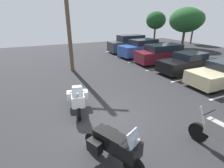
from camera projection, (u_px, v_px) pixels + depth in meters
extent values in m
cube|color=#262628|center=(108.00, 121.00, 6.99)|extent=(44.00, 44.00, 0.10)
cylinder|color=black|center=(79.00, 113.00, 6.90)|extent=(0.64, 0.24, 0.63)
cylinder|color=black|center=(78.00, 97.00, 8.30)|extent=(0.64, 0.24, 0.63)
cube|color=white|center=(78.00, 95.00, 7.44)|extent=(1.23, 0.67, 0.52)
cylinder|color=#B2B2B7|center=(78.00, 103.00, 6.85)|extent=(0.50, 0.17, 1.10)
cylinder|color=black|center=(77.00, 92.00, 6.75)|extent=(0.16, 0.61, 0.04)
cube|color=white|center=(78.00, 101.00, 6.80)|extent=(0.54, 0.60, 0.46)
cube|color=#B2C1CC|center=(77.00, 92.00, 6.60)|extent=(0.25, 0.46, 0.39)
cube|color=white|center=(85.00, 94.00, 7.88)|extent=(0.48, 0.32, 0.36)
cube|color=white|center=(70.00, 96.00, 7.73)|extent=(0.48, 0.32, 0.36)
cylinder|color=black|center=(134.00, 166.00, 4.42)|extent=(0.63, 0.39, 0.64)
cylinder|color=black|center=(93.00, 142.00, 5.30)|extent=(0.63, 0.39, 0.64)
cube|color=black|center=(112.00, 141.00, 4.70)|extent=(1.20, 0.87, 0.50)
cylinder|color=#B2B2B7|center=(130.00, 152.00, 4.34)|extent=(0.48, 0.29, 1.11)
cylinder|color=black|center=(129.00, 137.00, 4.21)|extent=(0.31, 0.57, 0.04)
cube|color=black|center=(131.00, 151.00, 4.30)|extent=(0.61, 0.64, 0.45)
cube|color=#B2C1CC|center=(134.00, 138.00, 4.11)|extent=(0.34, 0.47, 0.39)
cube|color=black|center=(110.00, 134.00, 5.20)|extent=(0.50, 0.41, 0.36)
cube|color=black|center=(95.00, 146.00, 4.69)|extent=(0.50, 0.41, 0.36)
cylinder|color=black|center=(198.00, 132.00, 5.70)|extent=(0.68, 0.19, 0.67)
cylinder|color=#B2B2B7|center=(204.00, 124.00, 5.45)|extent=(0.52, 0.12, 1.14)
cylinder|color=black|center=(209.00, 112.00, 5.20)|extent=(0.10, 0.62, 0.04)
cube|color=silver|center=(124.00, 50.00, 21.47)|extent=(0.12, 5.19, 0.01)
cube|color=silver|center=(136.00, 54.00, 19.10)|extent=(0.12, 5.19, 0.01)
cube|color=silver|center=(151.00, 60.00, 16.74)|extent=(0.12, 5.19, 0.01)
cube|color=silver|center=(170.00, 67.00, 14.37)|extent=(0.12, 5.19, 0.01)
cube|color=silver|center=(198.00, 77.00, 12.00)|extent=(0.12, 5.19, 0.01)
cube|color=#38383D|center=(128.00, 46.00, 20.10)|extent=(1.85, 4.89, 1.13)
cube|color=black|center=(131.00, 38.00, 19.89)|extent=(1.68, 3.09, 0.69)
cylinder|color=black|center=(119.00, 52.00, 18.97)|extent=(0.23, 0.60, 0.60)
cylinder|color=black|center=(113.00, 50.00, 20.25)|extent=(0.23, 0.60, 0.60)
cylinder|color=black|center=(143.00, 50.00, 20.30)|extent=(0.23, 0.60, 0.60)
cylinder|color=black|center=(136.00, 48.00, 21.57)|extent=(0.23, 0.60, 0.60)
cube|color=#2D519E|center=(140.00, 50.00, 17.72)|extent=(2.24, 4.65, 1.03)
cube|color=black|center=(143.00, 42.00, 17.60)|extent=(1.96, 2.83, 0.57)
cylinder|color=black|center=(132.00, 56.00, 16.50)|extent=(0.27, 0.73, 0.71)
cylinder|color=black|center=(123.00, 53.00, 17.85)|extent=(0.27, 0.73, 0.71)
cylinder|color=black|center=(156.00, 53.00, 17.88)|extent=(0.27, 0.73, 0.71)
cylinder|color=black|center=(146.00, 51.00, 19.23)|extent=(0.27, 0.73, 0.71)
cube|color=maroon|center=(161.00, 56.00, 15.27)|extent=(2.12, 4.73, 0.95)
cube|color=black|center=(164.00, 47.00, 15.07)|extent=(1.88, 3.21, 0.55)
cylinder|color=black|center=(150.00, 63.00, 14.20)|extent=(0.26, 0.63, 0.62)
cylinder|color=black|center=(141.00, 59.00, 15.56)|extent=(0.26, 0.63, 0.62)
cylinder|color=black|center=(180.00, 60.00, 15.26)|extent=(0.26, 0.63, 0.62)
cylinder|color=black|center=(168.00, 57.00, 16.61)|extent=(0.26, 0.63, 0.62)
cube|color=black|center=(186.00, 64.00, 12.77)|extent=(1.97, 4.65, 0.83)
cube|color=black|center=(190.00, 56.00, 12.67)|extent=(1.73, 2.18, 0.48)
cylinder|color=black|center=(179.00, 74.00, 11.59)|extent=(0.25, 0.65, 0.65)
cylinder|color=black|center=(163.00, 68.00, 12.85)|extent=(0.25, 0.65, 0.65)
cylinder|color=black|center=(207.00, 68.00, 12.91)|extent=(0.25, 0.65, 0.65)
cylinder|color=black|center=(191.00, 63.00, 14.17)|extent=(0.25, 0.65, 0.65)
cube|color=#C1B289|center=(223.00, 75.00, 10.41)|extent=(1.92, 4.83, 0.79)
cylinder|color=black|center=(216.00, 88.00, 9.23)|extent=(0.23, 0.67, 0.67)
cylinder|color=black|center=(193.00, 79.00, 10.57)|extent=(0.23, 0.67, 0.67)
cylinder|color=brown|center=(67.00, 6.00, 11.73)|extent=(0.30, 0.30, 9.42)
cylinder|color=#4C3823|center=(192.00, 36.00, 26.39)|extent=(0.24, 0.24, 2.31)
ellipsoid|color=#23512D|center=(195.00, 19.00, 25.44)|extent=(3.01, 3.01, 2.73)
cylinder|color=#4C3823|center=(154.00, 36.00, 28.44)|extent=(0.29, 0.29, 2.08)
ellipsoid|color=#19421E|center=(156.00, 20.00, 27.52)|extent=(3.19, 3.19, 2.80)
cylinder|color=#4C3823|center=(183.00, 40.00, 22.72)|extent=(0.32, 0.32, 2.07)
ellipsoid|color=#1E4C23|center=(186.00, 20.00, 21.74)|extent=(4.24, 4.24, 3.14)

